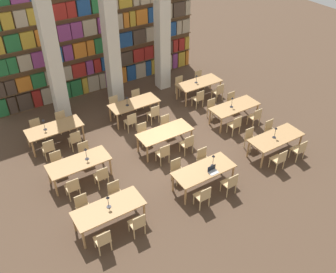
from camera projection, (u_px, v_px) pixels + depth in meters
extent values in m
plane|color=#4C3828|center=(165.00, 148.00, 14.58)|extent=(40.00, 40.00, 0.00)
cube|color=brown|center=(97.00, 34.00, 16.84)|extent=(10.12, 0.06, 5.50)
cube|color=brown|center=(104.00, 87.00, 18.46)|extent=(10.12, 0.35, 0.03)
cube|color=#236B38|center=(2.00, 108.00, 16.15)|extent=(0.42, 0.20, 0.80)
cube|color=#47382D|center=(12.00, 105.00, 16.34)|extent=(0.34, 0.20, 0.80)
cube|color=#47382D|center=(25.00, 101.00, 16.57)|extent=(0.59, 0.20, 0.80)
cube|color=maroon|center=(37.00, 98.00, 16.80)|extent=(0.37, 0.20, 0.80)
cube|color=tan|center=(46.00, 95.00, 16.99)|extent=(0.43, 0.20, 0.80)
cube|color=#B7932D|center=(57.00, 93.00, 17.20)|extent=(0.41, 0.20, 0.80)
cube|color=#236B38|center=(66.00, 90.00, 17.39)|extent=(0.37, 0.20, 0.80)
cube|color=#236B38|center=(76.00, 87.00, 17.59)|extent=(0.53, 0.20, 0.80)
cube|color=#B7932D|center=(85.00, 85.00, 17.78)|extent=(0.26, 0.20, 0.80)
cube|color=tan|center=(93.00, 83.00, 17.97)|extent=(0.55, 0.20, 0.80)
cube|color=tan|center=(102.00, 80.00, 18.17)|extent=(0.30, 0.20, 0.80)
cube|color=#84387A|center=(110.00, 78.00, 18.36)|extent=(0.56, 0.20, 0.80)
cube|color=orange|center=(121.00, 75.00, 18.61)|extent=(0.52, 0.20, 0.80)
cube|color=navy|center=(131.00, 72.00, 18.84)|extent=(0.48, 0.20, 0.80)
cube|color=tan|center=(140.00, 70.00, 19.08)|extent=(0.55, 0.20, 0.80)
cube|color=navy|center=(148.00, 68.00, 19.27)|extent=(0.29, 0.20, 0.80)
cube|color=#B7932D|center=(156.00, 66.00, 19.48)|extent=(0.63, 0.20, 0.80)
cube|color=tan|center=(167.00, 63.00, 19.76)|extent=(0.57, 0.20, 0.80)
cube|color=#84387A|center=(174.00, 61.00, 19.97)|extent=(0.28, 0.20, 0.80)
cube|color=#B7932D|center=(181.00, 59.00, 20.15)|extent=(0.42, 0.20, 0.80)
cube|color=orange|center=(186.00, 57.00, 20.31)|extent=(0.18, 0.20, 0.80)
cube|color=brown|center=(102.00, 70.00, 17.92)|extent=(10.12, 0.35, 0.03)
cube|color=#47382D|center=(10.00, 87.00, 15.89)|extent=(0.41, 0.20, 0.65)
cube|color=orange|center=(24.00, 84.00, 16.13)|extent=(0.62, 0.20, 0.65)
cube|color=#236B38|center=(38.00, 80.00, 16.40)|extent=(0.58, 0.20, 0.65)
cube|color=tan|center=(52.00, 76.00, 16.67)|extent=(0.62, 0.20, 0.65)
cube|color=tan|center=(66.00, 73.00, 16.94)|extent=(0.55, 0.20, 0.65)
cube|color=maroon|center=(79.00, 70.00, 17.20)|extent=(0.63, 0.20, 0.65)
cube|color=#84387A|center=(89.00, 67.00, 17.43)|extent=(0.32, 0.20, 0.65)
cube|color=maroon|center=(97.00, 65.00, 17.60)|extent=(0.32, 0.20, 0.65)
cube|color=navy|center=(104.00, 63.00, 17.75)|extent=(0.28, 0.20, 0.65)
cube|color=maroon|center=(113.00, 61.00, 17.96)|extent=(0.66, 0.20, 0.65)
cube|color=#47382D|center=(126.00, 58.00, 18.26)|extent=(0.61, 0.20, 0.65)
cube|color=maroon|center=(138.00, 55.00, 18.54)|extent=(0.57, 0.20, 0.65)
cube|color=maroon|center=(148.00, 52.00, 18.79)|extent=(0.51, 0.20, 0.65)
cube|color=orange|center=(159.00, 50.00, 19.06)|extent=(0.61, 0.20, 0.65)
cube|color=#47382D|center=(168.00, 47.00, 19.30)|extent=(0.47, 0.20, 0.65)
cube|color=maroon|center=(175.00, 46.00, 19.48)|extent=(0.28, 0.20, 0.65)
cube|color=maroon|center=(181.00, 44.00, 19.65)|extent=(0.33, 0.20, 0.65)
cube|color=#B7932D|center=(186.00, 43.00, 19.79)|extent=(0.26, 0.20, 0.65)
cube|color=brown|center=(100.00, 52.00, 17.38)|extent=(10.12, 0.35, 0.03)
cube|color=#236B38|center=(1.00, 68.00, 15.27)|extent=(0.45, 0.20, 0.69)
cube|color=#236B38|center=(12.00, 65.00, 15.46)|extent=(0.38, 0.20, 0.69)
cube|color=tan|center=(25.00, 62.00, 15.68)|extent=(0.54, 0.20, 0.69)
cube|color=#84387A|center=(37.00, 59.00, 15.92)|extent=(0.48, 0.20, 0.69)
cube|color=#B7932D|center=(49.00, 57.00, 16.14)|extent=(0.48, 0.20, 0.69)
cube|color=navy|center=(59.00, 55.00, 16.32)|extent=(0.27, 0.20, 0.69)
cube|color=#84387A|center=(68.00, 53.00, 16.49)|extent=(0.40, 0.20, 0.69)
cube|color=orange|center=(79.00, 50.00, 16.73)|extent=(0.58, 0.20, 0.69)
cube|color=orange|center=(90.00, 47.00, 16.95)|extent=(0.34, 0.20, 0.69)
cube|color=#236B38|center=(101.00, 45.00, 17.18)|extent=(0.67, 0.20, 0.69)
cube|color=navy|center=(114.00, 42.00, 17.45)|extent=(0.43, 0.20, 0.69)
cube|color=navy|center=(125.00, 39.00, 17.71)|extent=(0.66, 0.20, 0.69)
cube|color=#47382D|center=(139.00, 36.00, 18.03)|extent=(0.67, 0.20, 0.69)
cube|color=tan|center=(149.00, 34.00, 18.28)|extent=(0.42, 0.20, 0.69)
cube|color=#84387A|center=(160.00, 31.00, 18.54)|extent=(0.63, 0.20, 0.69)
cube|color=navy|center=(171.00, 29.00, 18.81)|extent=(0.53, 0.20, 0.69)
cube|color=tan|center=(178.00, 27.00, 19.01)|extent=(0.29, 0.20, 0.69)
cube|color=tan|center=(185.00, 26.00, 19.19)|extent=(0.45, 0.20, 0.69)
cube|color=brown|center=(97.00, 33.00, 16.83)|extent=(10.12, 0.35, 0.03)
cube|color=#236B38|center=(12.00, 43.00, 15.02)|extent=(0.59, 0.20, 0.70)
cube|color=#B7932D|center=(27.00, 40.00, 15.28)|extent=(0.55, 0.20, 0.70)
cube|color=orange|center=(40.00, 37.00, 15.50)|extent=(0.36, 0.20, 0.70)
cube|color=orange|center=(51.00, 35.00, 15.70)|extent=(0.50, 0.20, 0.70)
cube|color=#84387A|center=(64.00, 32.00, 15.94)|extent=(0.56, 0.20, 0.70)
cube|color=#84387A|center=(76.00, 30.00, 16.18)|extent=(0.49, 0.20, 0.70)
cube|color=tan|center=(89.00, 27.00, 16.44)|extent=(0.62, 0.20, 0.70)
cube|color=#84387A|center=(103.00, 24.00, 16.72)|extent=(0.52, 0.20, 0.70)
cube|color=#47382D|center=(112.00, 23.00, 16.91)|extent=(0.26, 0.20, 0.70)
cube|color=tan|center=(119.00, 21.00, 17.05)|extent=(0.36, 0.20, 0.70)
cube|color=orange|center=(126.00, 20.00, 17.21)|extent=(0.26, 0.20, 0.70)
cube|color=#B7932D|center=(132.00, 19.00, 17.35)|extent=(0.28, 0.20, 0.70)
cube|color=orange|center=(141.00, 17.00, 17.56)|extent=(0.59, 0.20, 0.70)
cube|color=navy|center=(153.00, 14.00, 17.83)|extent=(0.58, 0.20, 0.70)
cube|color=orange|center=(161.00, 13.00, 18.04)|extent=(0.27, 0.20, 0.70)
cube|color=tan|center=(168.00, 11.00, 18.20)|extent=(0.38, 0.20, 0.70)
cube|color=#47382D|center=(178.00, 9.00, 18.46)|extent=(0.68, 0.20, 0.70)
cube|color=tan|center=(187.00, 7.00, 18.69)|extent=(0.28, 0.20, 0.70)
cube|color=brown|center=(95.00, 13.00, 16.29)|extent=(10.12, 0.35, 0.03)
cube|color=#B7932D|center=(6.00, 21.00, 14.48)|extent=(0.44, 0.20, 0.66)
cube|color=tan|center=(20.00, 18.00, 14.71)|extent=(0.48, 0.20, 0.66)
cube|color=#B7932D|center=(31.00, 16.00, 14.89)|extent=(0.32, 0.20, 0.66)
cube|color=#236B38|center=(43.00, 14.00, 15.10)|extent=(0.52, 0.20, 0.66)
cube|color=maroon|center=(58.00, 12.00, 15.37)|extent=(0.65, 0.20, 0.66)
cube|color=maroon|center=(71.00, 9.00, 15.60)|extent=(0.40, 0.20, 0.66)
cube|color=navy|center=(83.00, 7.00, 15.84)|extent=(0.58, 0.20, 0.66)
cube|color=#236B38|center=(96.00, 5.00, 16.09)|extent=(0.43, 0.20, 0.66)
cube|color=#47382D|center=(104.00, 3.00, 16.26)|extent=(0.27, 0.20, 0.66)
cube|color=tan|center=(113.00, 2.00, 16.43)|extent=(0.41, 0.20, 0.66)
cube|color=#B7932D|center=(125.00, 0.00, 16.68)|extent=(0.64, 0.20, 0.66)
cube|color=silver|center=(51.00, 52.00, 14.62)|extent=(0.56, 0.56, 6.00)
cube|color=silver|center=(111.00, 39.00, 15.71)|extent=(0.56, 0.56, 6.00)
cube|color=silver|center=(162.00, 27.00, 16.81)|extent=(0.56, 0.56, 6.00)
cube|color=tan|center=(109.00, 208.00, 11.02)|extent=(2.13, 0.90, 0.04)
cylinder|color=tan|center=(84.00, 240.00, 10.57)|extent=(0.07, 0.07, 0.74)
cylinder|color=tan|center=(144.00, 212.00, 11.42)|extent=(0.07, 0.07, 0.74)
cylinder|color=tan|center=(74.00, 223.00, 11.08)|extent=(0.07, 0.07, 0.74)
cylinder|color=tan|center=(133.00, 197.00, 11.92)|extent=(0.07, 0.07, 0.74)
cylinder|color=tan|center=(95.00, 243.00, 10.69)|extent=(0.04, 0.04, 0.40)
cylinder|color=tan|center=(106.00, 237.00, 10.85)|extent=(0.04, 0.04, 0.40)
cylinder|color=tan|center=(100.00, 251.00, 10.46)|extent=(0.04, 0.04, 0.40)
cylinder|color=tan|center=(111.00, 246.00, 10.62)|extent=(0.04, 0.04, 0.40)
cube|color=tan|center=(102.00, 239.00, 10.52)|extent=(0.42, 0.40, 0.04)
cube|color=tan|center=(104.00, 238.00, 10.26)|extent=(0.40, 0.03, 0.42)
cylinder|color=tan|center=(93.00, 215.00, 11.53)|extent=(0.04, 0.04, 0.40)
cylinder|color=tan|center=(82.00, 220.00, 11.37)|extent=(0.04, 0.04, 0.40)
cylinder|color=tan|center=(88.00, 208.00, 11.76)|extent=(0.04, 0.04, 0.40)
cylinder|color=tan|center=(77.00, 213.00, 11.61)|extent=(0.04, 0.04, 0.40)
cube|color=tan|center=(84.00, 209.00, 11.44)|extent=(0.42, 0.40, 0.04)
cube|color=tan|center=(81.00, 200.00, 11.43)|extent=(0.40, 0.03, 0.42)
cylinder|color=tan|center=(129.00, 227.00, 11.17)|extent=(0.04, 0.04, 0.40)
cylinder|color=tan|center=(139.00, 222.00, 11.32)|extent=(0.04, 0.04, 0.40)
cylinder|color=tan|center=(134.00, 234.00, 10.93)|extent=(0.04, 0.04, 0.40)
cylinder|color=tan|center=(145.00, 229.00, 11.09)|extent=(0.04, 0.04, 0.40)
cube|color=tan|center=(136.00, 223.00, 11.00)|extent=(0.42, 0.40, 0.04)
cube|color=tan|center=(139.00, 222.00, 10.73)|extent=(0.40, 0.03, 0.42)
cylinder|color=tan|center=(124.00, 201.00, 12.00)|extent=(0.04, 0.04, 0.40)
cylinder|color=tan|center=(114.00, 206.00, 11.85)|extent=(0.04, 0.04, 0.40)
cylinder|color=tan|center=(120.00, 195.00, 12.23)|extent=(0.04, 0.04, 0.40)
cylinder|color=tan|center=(110.00, 199.00, 12.08)|extent=(0.04, 0.04, 0.40)
cube|color=tan|center=(116.00, 195.00, 11.91)|extent=(0.42, 0.40, 0.04)
cube|color=tan|center=(113.00, 187.00, 11.90)|extent=(0.40, 0.03, 0.42)
cylinder|color=#232328|center=(109.00, 207.00, 11.03)|extent=(0.14, 0.14, 0.01)
cylinder|color=#232328|center=(108.00, 202.00, 10.92)|extent=(0.02, 0.02, 0.36)
cone|color=#232328|center=(108.00, 197.00, 10.79)|extent=(0.11, 0.11, 0.07)
cube|color=tan|center=(204.00, 170.00, 12.39)|extent=(2.13, 0.90, 0.04)
cylinder|color=tan|center=(185.00, 196.00, 11.95)|extent=(0.07, 0.07, 0.74)
cylinder|color=tan|center=(233.00, 174.00, 12.80)|extent=(0.07, 0.07, 0.74)
cylinder|color=tan|center=(173.00, 183.00, 12.45)|extent=(0.07, 0.07, 0.74)
cylinder|color=tan|center=(219.00, 162.00, 13.30)|extent=(0.07, 0.07, 0.74)
cylinder|color=tan|center=(194.00, 200.00, 12.06)|extent=(0.04, 0.04, 0.40)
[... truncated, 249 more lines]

